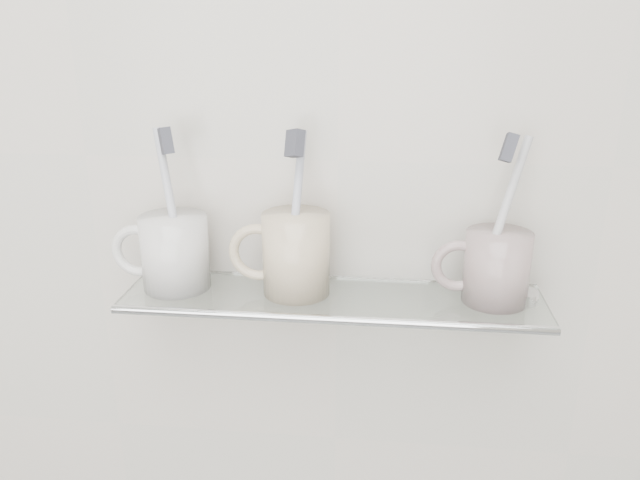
# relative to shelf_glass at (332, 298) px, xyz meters

# --- Properties ---
(wall_back) EXTENTS (2.50, 0.00, 2.50)m
(wall_back) POSITION_rel_shelf_glass_xyz_m (0.00, 0.06, 0.15)
(wall_back) COLOR beige
(wall_back) RESTS_ON ground
(shelf_glass) EXTENTS (0.50, 0.12, 0.01)m
(shelf_glass) POSITION_rel_shelf_glass_xyz_m (0.00, 0.00, 0.00)
(shelf_glass) COLOR silver
(shelf_glass) RESTS_ON wall_back
(shelf_rail) EXTENTS (0.50, 0.01, 0.01)m
(shelf_rail) POSITION_rel_shelf_glass_xyz_m (0.00, -0.06, 0.00)
(shelf_rail) COLOR silver
(shelf_rail) RESTS_ON shelf_glass
(bracket_left) EXTENTS (0.02, 0.03, 0.02)m
(bracket_left) POSITION_rel_shelf_glass_xyz_m (-0.21, 0.05, -0.01)
(bracket_left) COLOR silver
(bracket_left) RESTS_ON wall_back
(bracket_right) EXTENTS (0.02, 0.03, 0.02)m
(bracket_right) POSITION_rel_shelf_glass_xyz_m (0.21, 0.05, -0.01)
(bracket_right) COLOR silver
(bracket_right) RESTS_ON wall_back
(mug_left) EXTENTS (0.10, 0.10, 0.09)m
(mug_left) POSITION_rel_shelf_glass_xyz_m (-0.19, 0.00, 0.05)
(mug_left) COLOR white
(mug_left) RESTS_ON shelf_glass
(mug_left_handle) EXTENTS (0.07, 0.01, 0.07)m
(mug_left_handle) POSITION_rel_shelf_glass_xyz_m (-0.24, 0.00, 0.05)
(mug_left_handle) COLOR white
(mug_left_handle) RESTS_ON mug_left
(toothbrush_left) EXTENTS (0.04, 0.04, 0.19)m
(toothbrush_left) POSITION_rel_shelf_glass_xyz_m (-0.19, 0.00, 0.10)
(toothbrush_left) COLOR silver
(toothbrush_left) RESTS_ON mug_left
(bristles_left) EXTENTS (0.03, 0.03, 0.03)m
(bristles_left) POSITION_rel_shelf_glass_xyz_m (-0.19, 0.00, 0.19)
(bristles_left) COLOR #383943
(bristles_left) RESTS_ON toothbrush_left
(mug_center) EXTENTS (0.09, 0.09, 0.10)m
(mug_center) POSITION_rel_shelf_glass_xyz_m (-0.04, 0.00, 0.05)
(mug_center) COLOR beige
(mug_center) RESTS_ON shelf_glass
(mug_center_handle) EXTENTS (0.07, 0.01, 0.07)m
(mug_center_handle) POSITION_rel_shelf_glass_xyz_m (-0.09, 0.00, 0.05)
(mug_center_handle) COLOR beige
(mug_center_handle) RESTS_ON mug_center
(toothbrush_center) EXTENTS (0.02, 0.08, 0.18)m
(toothbrush_center) POSITION_rel_shelf_glass_xyz_m (-0.04, 0.00, 0.10)
(toothbrush_center) COLOR #A3ABC6
(toothbrush_center) RESTS_ON mug_center
(bristles_center) EXTENTS (0.03, 0.03, 0.04)m
(bristles_center) POSITION_rel_shelf_glass_xyz_m (-0.04, 0.00, 0.19)
(bristles_center) COLOR #383943
(bristles_center) RESTS_ON toothbrush_center
(mug_right) EXTENTS (0.09, 0.09, 0.08)m
(mug_right) POSITION_rel_shelf_glass_xyz_m (0.19, 0.00, 0.05)
(mug_right) COLOR silver
(mug_right) RESTS_ON shelf_glass
(mug_right_handle) EXTENTS (0.06, 0.01, 0.06)m
(mug_right_handle) POSITION_rel_shelf_glass_xyz_m (0.15, 0.00, 0.05)
(mug_right_handle) COLOR silver
(mug_right_handle) RESTS_ON mug_right
(toothbrush_right) EXTENTS (0.06, 0.05, 0.18)m
(toothbrush_right) POSITION_rel_shelf_glass_xyz_m (0.19, 0.00, 0.10)
(toothbrush_right) COLOR #B9B9B9
(toothbrush_right) RESTS_ON mug_right
(bristles_right) EXTENTS (0.02, 0.03, 0.04)m
(bristles_right) POSITION_rel_shelf_glass_xyz_m (0.19, 0.00, 0.19)
(bristles_right) COLOR #383943
(bristles_right) RESTS_ON toothbrush_right
(chrome_cap) EXTENTS (0.03, 0.03, 0.01)m
(chrome_cap) POSITION_rel_shelf_glass_xyz_m (0.22, 0.00, 0.01)
(chrome_cap) COLOR silver
(chrome_cap) RESTS_ON shelf_glass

